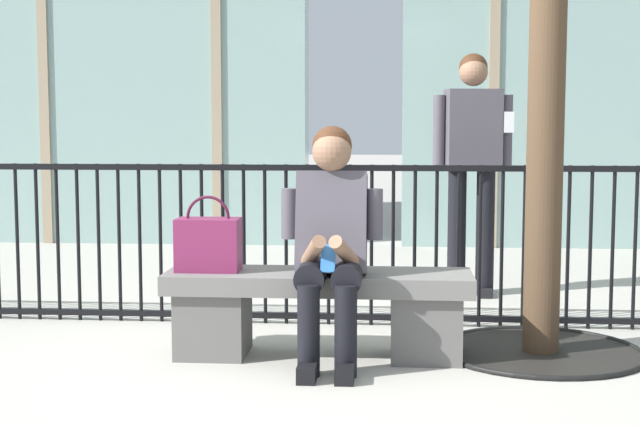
# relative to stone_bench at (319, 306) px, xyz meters

# --- Properties ---
(ground_plane) EXTENTS (60.00, 60.00, 0.00)m
(ground_plane) POSITION_rel_stone_bench_xyz_m (0.00, 0.00, -0.27)
(ground_plane) COLOR #B2ADA3
(stone_bench) EXTENTS (1.60, 0.44, 0.45)m
(stone_bench) POSITION_rel_stone_bench_xyz_m (0.00, 0.00, 0.00)
(stone_bench) COLOR slate
(stone_bench) RESTS_ON ground
(seated_person_with_phone) EXTENTS (0.52, 0.66, 1.21)m
(seated_person_with_phone) POSITION_rel_stone_bench_xyz_m (0.07, -0.13, 0.38)
(seated_person_with_phone) COLOR black
(seated_person_with_phone) RESTS_ON ground
(handbag_on_bench) EXTENTS (0.33, 0.18, 0.40)m
(handbag_on_bench) POSITION_rel_stone_bench_xyz_m (-0.58, -0.01, 0.32)
(handbag_on_bench) COLOR #7A234C
(handbag_on_bench) RESTS_ON stone_bench
(bystander_at_railing) EXTENTS (0.55, 0.29, 1.71)m
(bystander_at_railing) POSITION_rel_stone_bench_xyz_m (0.94, 1.81, 0.73)
(bystander_at_railing) COLOR black
(bystander_at_railing) RESTS_ON ground
(plaza_railing) EXTENTS (8.58, 0.04, 0.98)m
(plaza_railing) POSITION_rel_stone_bench_xyz_m (-0.00, 0.77, 0.22)
(plaza_railing) COLOR black
(plaza_railing) RESTS_ON ground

